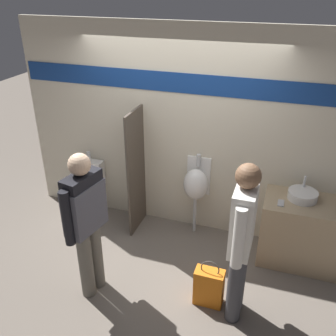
# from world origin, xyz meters

# --- Properties ---
(ground_plane) EXTENTS (16.00, 16.00, 0.00)m
(ground_plane) POSITION_xyz_m (0.00, 0.00, 0.00)
(ground_plane) COLOR #70665B
(display_wall) EXTENTS (4.31, 0.07, 2.70)m
(display_wall) POSITION_xyz_m (0.00, 0.60, 1.36)
(display_wall) COLOR beige
(display_wall) RESTS_ON ground_plane
(sink_counter) EXTENTS (0.93, 0.60, 0.83)m
(sink_counter) POSITION_xyz_m (1.64, 0.27, 0.41)
(sink_counter) COLOR tan
(sink_counter) RESTS_ON ground_plane
(sink_basin) EXTENTS (0.34, 0.34, 0.24)m
(sink_basin) POSITION_xyz_m (1.59, 0.33, 0.88)
(sink_basin) COLOR white
(sink_basin) RESTS_ON sink_counter
(cell_phone) EXTENTS (0.07, 0.14, 0.01)m
(cell_phone) POSITION_xyz_m (1.37, 0.15, 0.83)
(cell_phone) COLOR #B7B7BC
(cell_phone) RESTS_ON sink_counter
(divider_near_counter) EXTENTS (0.03, 0.54, 1.69)m
(divider_near_counter) POSITION_xyz_m (-0.49, 0.30, 0.84)
(divider_near_counter) COLOR #4C4238
(divider_near_counter) RESTS_ON ground_plane
(urinal_near_counter) EXTENTS (0.33, 0.29, 1.12)m
(urinal_near_counter) POSITION_xyz_m (0.30, 0.44, 0.74)
(urinal_near_counter) COLOR silver
(urinal_near_counter) RESTS_ON ground_plane
(toilet) EXTENTS (0.40, 0.56, 0.95)m
(toilet) POSITION_xyz_m (-1.27, 0.27, 0.33)
(toilet) COLOR white
(toilet) RESTS_ON ground_plane
(person_in_vest) EXTENTS (0.29, 0.58, 1.67)m
(person_in_vest) POSITION_xyz_m (-0.49, -0.97, 0.97)
(person_in_vest) COLOR #666056
(person_in_vest) RESTS_ON ground_plane
(person_with_lanyard) EXTENTS (0.23, 0.60, 1.73)m
(person_with_lanyard) POSITION_xyz_m (1.05, -0.80, 0.96)
(person_with_lanyard) COLOR #3D3D42
(person_with_lanyard) RESTS_ON ground_plane
(shopping_bag) EXTENTS (0.31, 0.17, 0.57)m
(shopping_bag) POSITION_xyz_m (0.77, -0.76, 0.22)
(shopping_bag) COLOR orange
(shopping_bag) RESTS_ON ground_plane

